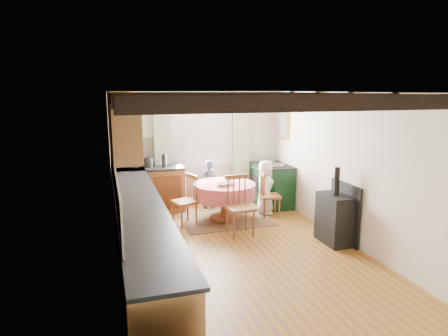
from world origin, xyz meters
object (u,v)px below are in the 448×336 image
object	(u,v)px
dining_table	(225,202)
child_right	(265,187)
child_far	(209,184)
chair_near	(240,206)
cast_iron_stove	(335,206)
aga_range	(272,185)
chair_left	(184,200)
cup	(230,179)
chair_right	(270,194)

from	to	relation	value
dining_table	child_right	size ratio (longest dim) A/B	1.09
child_far	chair_near	bearing A→B (deg)	75.59
cast_iron_stove	aga_range	bearing A→B (deg)	92.82
dining_table	aga_range	xyz separation A→B (m)	(1.24, 0.60, 0.10)
child_right	aga_range	bearing A→B (deg)	-27.81
chair_left	cast_iron_stove	xyz separation A→B (m)	(2.13, -1.56, 0.16)
child_far	cup	size ratio (longest dim) A/B	11.21
aga_range	chair_near	bearing A→B (deg)	-130.12
dining_table	chair_right	world-z (taller)	chair_right
chair_left	cup	bearing A→B (deg)	85.59
dining_table	child_far	distance (m)	0.84
aga_range	cast_iron_stove	world-z (taller)	cast_iron_stove
aga_range	child_far	bearing A→B (deg)	170.72
chair_left	child_far	xyz separation A→B (m)	(0.69, 0.88, 0.05)
cast_iron_stove	cup	xyz separation A→B (m)	(-1.19, 1.79, 0.12)
cast_iron_stove	cup	size ratio (longest dim) A/B	13.57
aga_range	cup	world-z (taller)	aga_range
aga_range	cast_iron_stove	bearing A→B (deg)	-87.18
aga_range	child_right	bearing A→B (deg)	-127.86
dining_table	chair_right	distance (m)	0.90
chair_near	cast_iron_stove	world-z (taller)	cast_iron_stove
child_far	chair_left	bearing A→B (deg)	33.95
chair_left	cast_iron_stove	distance (m)	2.65
cast_iron_stove	child_right	xyz separation A→B (m)	(-0.46, 1.78, -0.09)
dining_table	cast_iron_stove	world-z (taller)	cast_iron_stove
chair_near	child_right	size ratio (longest dim) A/B	0.95
chair_left	aga_range	distance (m)	2.13
chair_near	chair_right	xyz separation A→B (m)	(0.88, 0.76, -0.06)
cast_iron_stove	child_right	world-z (taller)	cast_iron_stove
cast_iron_stove	child_right	bearing A→B (deg)	104.66
chair_near	child_right	world-z (taller)	child_right
cast_iron_stove	chair_left	bearing A→B (deg)	143.75
dining_table	chair_left	size ratio (longest dim) A/B	1.25
chair_right	cast_iron_stove	size ratio (longest dim) A/B	0.72
chair_right	child_far	world-z (taller)	child_far
child_far	cup	distance (m)	0.74
chair_right	child_right	world-z (taller)	child_right
chair_near	child_right	xyz separation A→B (m)	(0.87, 1.00, 0.03)
chair_near	aga_range	size ratio (longest dim) A/B	1.04
child_right	cup	size ratio (longest dim) A/B	11.71
aga_range	cast_iron_stove	distance (m)	2.24
chair_right	aga_range	size ratio (longest dim) A/B	0.91
cast_iron_stove	child_far	world-z (taller)	cast_iron_stove
cast_iron_stove	dining_table	bearing A→B (deg)	129.60
aga_range	cast_iron_stove	size ratio (longest dim) A/B	0.79
dining_table	chair_near	world-z (taller)	chair_near
chair_right	child_right	xyz separation A→B (m)	(-0.01, 0.24, 0.09)
chair_left	cup	size ratio (longest dim) A/B	10.14
chair_left	cup	xyz separation A→B (m)	(0.94, 0.22, 0.28)
child_far	child_right	size ratio (longest dim) A/B	0.96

